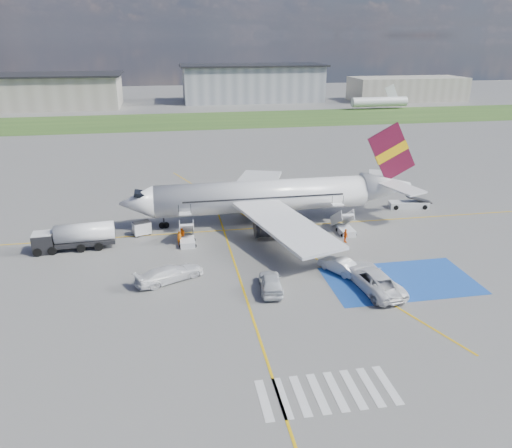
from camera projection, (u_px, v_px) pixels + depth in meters
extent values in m
plane|color=#60605E|center=(288.00, 271.00, 49.43)|extent=(400.00, 400.00, 0.00)
cube|color=#2D4C1E|center=(206.00, 120.00, 136.84)|extent=(400.00, 30.00, 0.01)
cube|color=gold|center=(265.00, 228.00, 60.47)|extent=(120.00, 0.20, 0.01)
cube|color=gold|center=(257.00, 331.00, 39.39)|extent=(0.20, 60.00, 0.01)
cube|color=gold|center=(265.00, 228.00, 60.47)|extent=(20.71, 56.45, 0.01)
cube|color=#1B49A4|center=(400.00, 281.00, 47.42)|extent=(14.00, 8.00, 0.01)
cube|color=silver|center=(264.00, 400.00, 31.86)|extent=(0.60, 4.00, 0.01)
cube|color=silver|center=(282.00, 398.00, 32.06)|extent=(0.60, 4.00, 0.01)
cube|color=silver|center=(300.00, 396.00, 32.26)|extent=(0.60, 4.00, 0.01)
cube|color=silver|center=(318.00, 393.00, 32.46)|extent=(0.60, 4.00, 0.01)
cube|color=silver|center=(336.00, 391.00, 32.66)|extent=(0.60, 4.00, 0.01)
cube|color=silver|center=(353.00, 389.00, 32.86)|extent=(0.60, 4.00, 0.01)
cube|color=silver|center=(370.00, 387.00, 33.07)|extent=(0.60, 4.00, 0.01)
cube|color=silver|center=(387.00, 385.00, 33.27)|extent=(0.60, 4.00, 0.01)
cube|color=gray|center=(23.00, 92.00, 158.08)|extent=(60.00, 22.00, 10.00)
cube|color=gray|center=(252.00, 84.00, 174.87)|extent=(48.00, 18.00, 12.00)
cube|color=gray|center=(407.00, 89.00, 178.32)|extent=(40.00, 16.00, 8.00)
cylinder|color=silver|center=(262.00, 196.00, 61.11)|extent=(26.00, 3.90, 3.90)
cone|color=silver|center=(137.00, 203.00, 58.60)|extent=(4.00, 3.90, 3.90)
cube|color=black|center=(141.00, 194.00, 58.33)|extent=(1.67, 1.90, 0.82)
cone|color=silver|center=(386.00, 186.00, 63.67)|extent=(6.50, 3.90, 3.90)
cube|color=silver|center=(286.00, 224.00, 53.67)|extent=(9.86, 15.95, 1.40)
cube|color=silver|center=(257.00, 182.00, 69.31)|extent=(9.86, 15.95, 1.40)
cylinder|color=#38383A|center=(271.00, 227.00, 56.66)|extent=(3.40, 2.10, 2.10)
cylinder|color=#38383A|center=(254.00, 198.00, 66.97)|extent=(3.40, 2.10, 2.10)
cube|color=maroon|center=(392.00, 152.00, 62.16)|extent=(6.62, 0.30, 7.45)
cube|color=yellow|center=(392.00, 152.00, 62.16)|extent=(4.36, 0.40, 3.08)
cube|color=silver|center=(402.00, 188.00, 60.58)|extent=(4.73, 5.95, 0.49)
cube|color=silver|center=(381.00, 174.00, 66.47)|extent=(4.73, 5.95, 0.49)
cube|color=black|center=(265.00, 198.00, 59.18)|extent=(19.50, 0.04, 0.18)
cube|color=black|center=(259.00, 189.00, 62.79)|extent=(19.50, 0.04, 0.18)
cube|color=silver|center=(186.00, 228.00, 56.39)|extent=(1.40, 3.73, 2.32)
cube|color=silver|center=(185.00, 214.00, 57.77)|extent=(1.40, 1.00, 0.12)
cylinder|color=black|center=(179.00, 210.00, 57.46)|extent=(0.06, 0.06, 1.10)
cylinder|color=black|center=(191.00, 209.00, 57.69)|extent=(0.06, 0.06, 1.10)
cube|color=silver|center=(187.00, 242.00, 55.31)|extent=(1.60, 2.40, 0.70)
cube|color=silver|center=(342.00, 218.00, 59.48)|extent=(1.40, 3.73, 2.32)
cube|color=silver|center=(337.00, 205.00, 60.86)|extent=(1.40, 1.00, 0.12)
cylinder|color=black|center=(332.00, 201.00, 60.55)|extent=(0.06, 0.06, 1.10)
cylinder|color=black|center=(343.00, 200.00, 60.78)|extent=(0.06, 0.06, 1.10)
cube|color=silver|center=(346.00, 231.00, 58.40)|extent=(1.60, 2.40, 0.70)
cube|color=black|center=(43.00, 243.00, 53.32)|extent=(2.25, 2.25, 2.10)
cylinder|color=silver|center=(85.00, 233.00, 54.04)|extent=(6.35, 2.55, 2.10)
cube|color=black|center=(86.00, 241.00, 54.42)|extent=(6.35, 2.55, 0.46)
cube|color=silver|center=(142.00, 228.00, 58.04)|extent=(2.26, 1.78, 1.38)
cube|color=black|center=(141.00, 222.00, 57.77)|extent=(2.13, 1.65, 0.12)
cube|color=silver|center=(409.00, 205.00, 67.34)|extent=(5.41, 2.48, 0.87)
cube|color=black|center=(419.00, 199.00, 67.11)|extent=(3.56, 1.78, 0.97)
imported|color=silver|center=(271.00, 282.00, 45.27)|extent=(2.50, 5.13, 1.68)
imported|color=#B6B9BE|center=(339.00, 265.00, 48.93)|extent=(3.53, 4.66, 1.47)
imported|color=white|center=(373.00, 275.00, 45.80)|extent=(3.55, 6.63, 2.39)
imported|color=white|center=(170.00, 271.00, 47.08)|extent=(5.47, 4.04, 1.99)
imported|color=orange|center=(180.00, 238.00, 55.22)|extent=(0.67, 0.52, 1.63)
imported|color=orange|center=(182.00, 234.00, 55.98)|extent=(1.02, 1.11, 1.85)
imported|color=#F15F0C|center=(345.00, 236.00, 55.90)|extent=(0.55, 1.00, 1.61)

